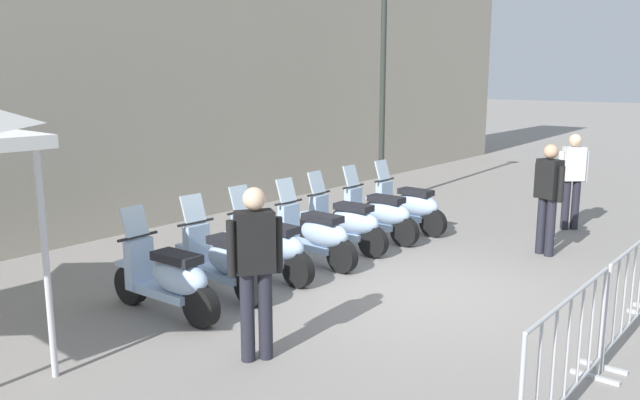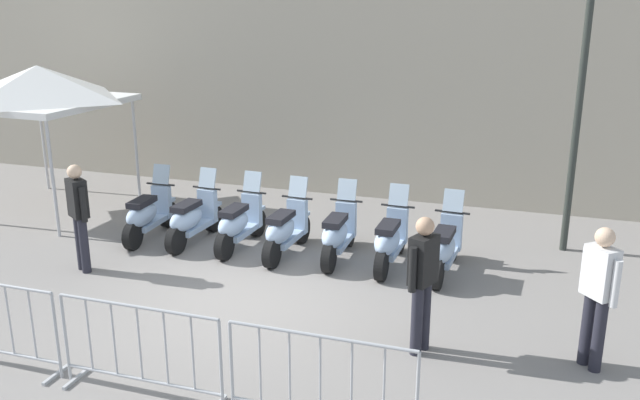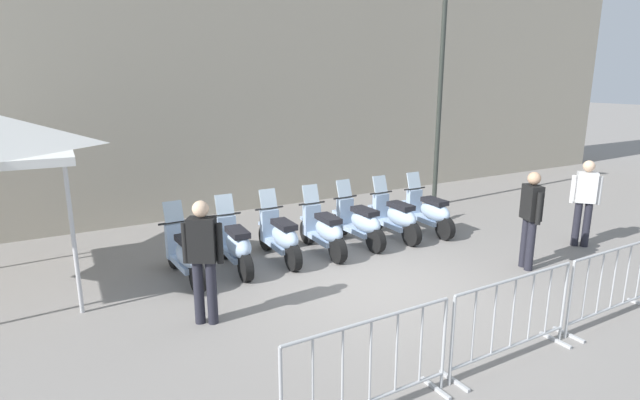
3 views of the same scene
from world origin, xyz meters
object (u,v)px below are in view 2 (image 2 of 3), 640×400
motorcycle_0 (148,215)px  barrier_segment_2 (320,385)px  motorcycle_4 (338,234)px  motorcycle_6 (445,248)px  officer_by_barriers (598,290)px  motorcycle_5 (390,241)px  barrier_segment_1 (140,352)px  officer_near_row_end (79,212)px  canopy_tent (39,86)px  motorcycle_2 (239,224)px  motorcycle_3 (285,230)px  officer_mid_plaza (423,277)px  motorcycle_1 (193,219)px  street_lamp (588,28)px

motorcycle_0 → barrier_segment_2: motorcycle_0 is taller
motorcycle_4 → motorcycle_6: size_ratio=1.00×
officer_by_barriers → motorcycle_5: bearing=144.8°
motorcycle_6 → motorcycle_0: bearing=-177.4°
motorcycle_4 → motorcycle_5: bearing=0.2°
barrier_segment_1 → officer_near_row_end: bearing=138.4°
canopy_tent → motorcycle_0: bearing=-15.0°
motorcycle_5 → barrier_segment_2: size_ratio=0.88×
barrier_segment_2 → canopy_tent: 9.33m
motorcycle_0 → motorcycle_4: bearing=3.9°
barrier_segment_2 → motorcycle_2: bearing=126.1°
motorcycle_3 → officer_mid_plaza: (2.80, -2.32, 0.53)m
motorcycle_3 → canopy_tent: canopy_tent is taller
barrier_segment_1 → barrier_segment_2: same height
officer_by_barriers → motorcycle_4: bearing=151.4°
officer_by_barriers → motorcycle_1: bearing=163.4°
motorcycle_2 → street_lamp: 6.45m
motorcycle_3 → motorcycle_5: (1.76, 0.14, 0.00)m
motorcycle_5 → barrier_segment_2: bearing=-83.8°
motorcycle_3 → street_lamp: bearing=24.4°
motorcycle_1 → barrier_segment_2: (3.99, -4.20, 0.07)m
motorcycle_2 → canopy_tent: (-4.59, 0.63, 2.06)m
motorcycle_3 → barrier_segment_1: size_ratio=0.88×
motorcycle_3 → motorcycle_4: 0.89m
motorcycle_3 → motorcycle_0: bearing=-177.8°
motorcycle_1 → officer_by_barriers: (6.51, -1.94, 0.53)m
motorcycle_3 → motorcycle_5: same height
motorcycle_6 → officer_mid_plaza: (0.17, -2.45, 0.53)m
officer_near_row_end → barrier_segment_2: bearing=-26.9°
motorcycle_6 → officer_near_row_end: size_ratio=0.99×
motorcycle_3 → officer_near_row_end: (-2.73, -1.71, 0.53)m
motorcycle_0 → street_lamp: 7.97m
motorcycle_0 → motorcycle_5: (4.38, 0.24, 0.00)m
motorcycle_2 → canopy_tent: size_ratio=0.59×
motorcycle_0 → motorcycle_2: bearing=4.4°
motorcycle_4 → barrier_segment_2: motorcycle_4 is taller
motorcycle_2 → officer_mid_plaza: officer_mid_plaza is taller
motorcycle_2 → barrier_segment_2: size_ratio=0.88×
street_lamp → officer_by_barriers: street_lamp is taller
motorcycle_6 → barrier_segment_2: 4.38m
motorcycle_3 → officer_mid_plaza: officer_mid_plaza is taller
motorcycle_2 → officer_near_row_end: 2.60m
motorcycle_5 → motorcycle_6: same height
street_lamp → officer_mid_plaza: 5.31m
officer_mid_plaza → motorcycle_0: bearing=157.8°
motorcycle_2 → officer_near_row_end: size_ratio=0.99×
officer_near_row_end → officer_by_barriers: 7.49m
barrier_segment_1 → canopy_tent: (-5.67, 4.98, 2.00)m
motorcycle_6 → officer_mid_plaza: size_ratio=0.99×
motorcycle_5 → street_lamp: bearing=35.2°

